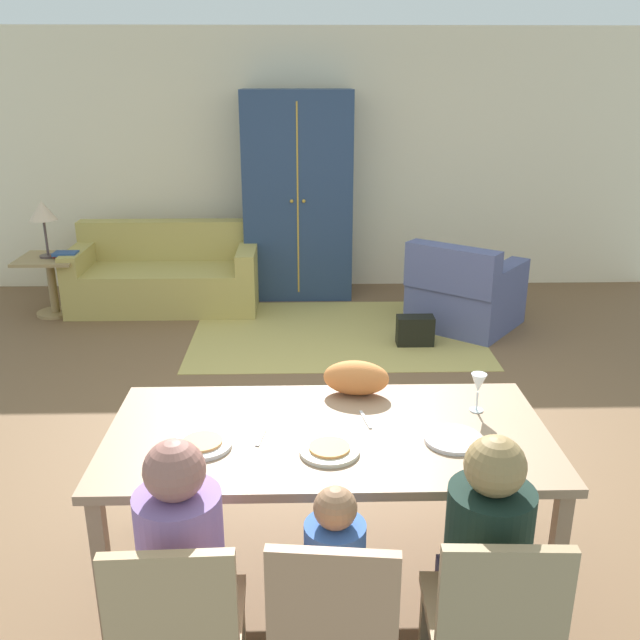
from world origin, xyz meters
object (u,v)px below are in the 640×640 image
Objects in this scene: plate_near_woman at (454,439)px; dining_chair_child at (334,623)px; person_woman at (481,579)px; dining_chair_man at (179,626)px; plate_near_child at (329,451)px; book_lower at (65,255)px; couch at (167,277)px; person_man at (186,584)px; dining_chair_woman at (492,620)px; dining_table at (328,445)px; armchair at (464,294)px; plate_near_man at (202,445)px; cat at (356,378)px; book_upper at (66,254)px; side_table at (51,277)px; handbag at (415,331)px; person_child at (335,601)px; armoire at (298,196)px; table_lamp at (43,213)px; wine_glass at (478,385)px.

dining_chair_child is (-0.54, -0.73, -0.28)m from plate_near_woman.
dining_chair_man is at bearing -170.64° from person_woman.
dining_chair_man is (-0.53, -0.65, -0.28)m from plate_near_child.
book_lower is (-2.40, 4.68, 0.10)m from dining_chair_child.
plate_near_woman is 0.14× the size of couch.
dining_chair_woman is (1.06, -0.18, -0.02)m from person_man.
book_lower is (-1.87, 4.50, 0.08)m from person_man.
dining_chair_child reaches higher than dining_table.
armchair is (1.92, 4.03, -0.19)m from person_man.
cat reaches higher than plate_near_man.
dining_chair_child and dining_chair_woman have the same top height.
book_upper is at bearing 135.31° from cat.
cat reaches higher than side_table.
couch is 8.37× the size of book_upper.
dining_chair_woman is 5.46m from book_upper.
handbag is at bearing 69.61° from dining_chair_man.
armchair is (1.38, 4.04, -0.11)m from person_child.
armoire is at bearing 16.46° from book_upper.
book_lower is (-2.94, 4.50, 0.08)m from person_woman.
handbag is (0.87, 3.75, -0.36)m from dining_chair_child.
cat reaches higher than book_lower.
person_child is 3.70m from handbag.
table_lamp is at bearing -165.40° from armoire.
side_table is 2.64× the size of book_upper.
dining_chair_child is at bearing -93.78° from person_child.
dining_chair_man reaches higher than side_table.
plate_near_man reaches higher than handbag.
armchair is (2.87, -0.70, 0.02)m from couch.
armchair is at bearing -13.71° from couch.
cat is at bearing -85.73° from armoire.
dining_table is at bearing -56.26° from side_table.
dining_chair_woman is 0.72× the size of armchair.
wine_glass is 0.58m from cat.
dining_table is at bearing -112.26° from armchair.
person_woman is (-0.16, -0.84, -0.38)m from wine_glass.
plate_near_woman is at bearing 1.08° from plate_near_man.
plate_near_woman is 0.29× the size of dining_chair_man.
armchair is at bearing 71.73° from dining_chair_child.
dining_chair_woman is 0.47× the size of couch.
plate_near_man is 1.00× the size of plate_near_woman.
book_upper is at bearing 115.24° from plate_near_man.
dining_table is at bearing 90.26° from person_child.
dining_chair_woman is 3.78m from handbag.
dining_table is 0.43m from cat.
couch is 5.76× the size of handbag.
wine_glass is 0.10× the size of couch.
plate_near_man reaches higher than book_upper.
armoire is at bearing 14.97° from book_lower.
dining_chair_man is 5.04m from book_lower.
cat is 0.55× the size of side_table.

